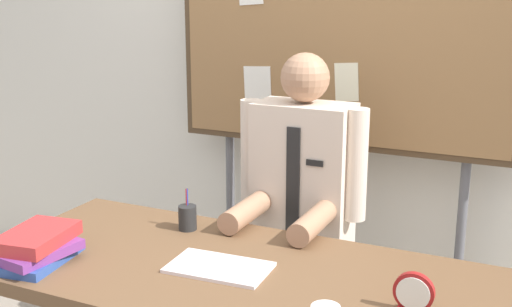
{
  "coord_description": "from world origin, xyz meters",
  "views": [
    {
      "loc": [
        0.93,
        -1.78,
        1.68
      ],
      "look_at": [
        0.0,
        0.2,
        1.11
      ],
      "focal_mm": 45.99,
      "sensor_mm": 36.0,
      "label": 1
    }
  ],
  "objects_px": {
    "desk": "(231,293)",
    "bulletin_board": "(340,44)",
    "person": "(301,232)",
    "desk_clock": "(414,294)",
    "book_stack": "(37,247)",
    "pen_holder": "(187,217)",
    "open_notebook": "(219,268)"
  },
  "relations": [
    {
      "from": "desk",
      "to": "open_notebook",
      "type": "bearing_deg",
      "value": -148.85
    },
    {
      "from": "person",
      "to": "book_stack",
      "type": "height_order",
      "value": "person"
    },
    {
      "from": "open_notebook",
      "to": "bulletin_board",
      "type": "bearing_deg",
      "value": 88.32
    },
    {
      "from": "desk_clock",
      "to": "bulletin_board",
      "type": "bearing_deg",
      "value": 118.54
    },
    {
      "from": "desk_clock",
      "to": "book_stack",
      "type": "bearing_deg",
      "value": -170.74
    },
    {
      "from": "book_stack",
      "to": "open_notebook",
      "type": "distance_m",
      "value": 0.63
    },
    {
      "from": "book_stack",
      "to": "desk_clock",
      "type": "height_order",
      "value": "desk_clock"
    },
    {
      "from": "bulletin_board",
      "to": "book_stack",
      "type": "distance_m",
      "value": 1.58
    },
    {
      "from": "desk_clock",
      "to": "pen_holder",
      "type": "distance_m",
      "value": 0.97
    },
    {
      "from": "desk",
      "to": "bulletin_board",
      "type": "relative_size",
      "value": 0.9
    },
    {
      "from": "pen_holder",
      "to": "book_stack",
      "type": "bearing_deg",
      "value": -122.2
    },
    {
      "from": "desk_clock",
      "to": "open_notebook",
      "type": "bearing_deg",
      "value": 178.93
    },
    {
      "from": "pen_holder",
      "to": "desk_clock",
      "type": "bearing_deg",
      "value": -16.9
    },
    {
      "from": "person",
      "to": "pen_holder",
      "type": "xyz_separation_m",
      "value": [
        -0.32,
        -0.4,
        0.15
      ]
    },
    {
      "from": "desk",
      "to": "book_stack",
      "type": "distance_m",
      "value": 0.68
    },
    {
      "from": "book_stack",
      "to": "desk_clock",
      "type": "xyz_separation_m",
      "value": [
        1.23,
        0.2,
        -0.0
      ]
    },
    {
      "from": "pen_holder",
      "to": "open_notebook",
      "type": "bearing_deg",
      "value": -43.59
    },
    {
      "from": "person",
      "to": "book_stack",
      "type": "xyz_separation_m",
      "value": [
        -0.62,
        -0.88,
        0.16
      ]
    },
    {
      "from": "desk_clock",
      "to": "person",
      "type": "bearing_deg",
      "value": 132.03
    },
    {
      "from": "desk",
      "to": "desk_clock",
      "type": "relative_size",
      "value": 14.75
    },
    {
      "from": "person",
      "to": "bulletin_board",
      "type": "distance_m",
      "value": 0.88
    },
    {
      "from": "bulletin_board",
      "to": "desk_clock",
      "type": "xyz_separation_m",
      "value": [
        0.61,
        -1.12,
        -0.6
      ]
    },
    {
      "from": "desk",
      "to": "book_stack",
      "type": "xyz_separation_m",
      "value": [
        -0.62,
        -0.23,
        0.14
      ]
    },
    {
      "from": "desk",
      "to": "pen_holder",
      "type": "distance_m",
      "value": 0.43
    },
    {
      "from": "person",
      "to": "pen_holder",
      "type": "distance_m",
      "value": 0.53
    },
    {
      "from": "person",
      "to": "open_notebook",
      "type": "relative_size",
      "value": 4.24
    },
    {
      "from": "book_stack",
      "to": "bulletin_board",
      "type": "bearing_deg",
      "value": 64.92
    },
    {
      "from": "desk",
      "to": "pen_holder",
      "type": "bearing_deg",
      "value": 141.72
    },
    {
      "from": "desk",
      "to": "open_notebook",
      "type": "height_order",
      "value": "open_notebook"
    },
    {
      "from": "desk",
      "to": "bulletin_board",
      "type": "height_order",
      "value": "bulletin_board"
    },
    {
      "from": "person",
      "to": "bulletin_board",
      "type": "xyz_separation_m",
      "value": [
        -0.0,
        0.45,
        0.76
      ]
    },
    {
      "from": "pen_holder",
      "to": "bulletin_board",
      "type": "bearing_deg",
      "value": 69.43
    }
  ]
}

